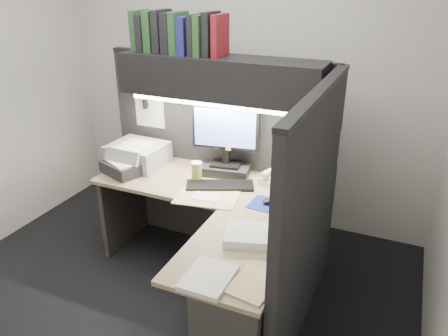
{
  "coord_description": "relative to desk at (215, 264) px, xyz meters",
  "views": [
    {
      "loc": [
        1.43,
        -2.15,
        2.18
      ],
      "look_at": [
        0.26,
        0.51,
        0.9
      ],
      "focal_mm": 35.0,
      "sensor_mm": 36.0,
      "label": 1
    }
  ],
  "objects": [
    {
      "name": "overhead_shelf",
      "position": [
        -0.3,
        0.75,
        1.06
      ],
      "size": [
        1.55,
        0.34,
        0.3
      ],
      "primitive_type": "cube",
      "color": "black",
      "rests_on": "partition_back"
    },
    {
      "name": "partition_right",
      "position": [
        0.55,
        0.18,
        0.36
      ],
      "size": [
        0.06,
        1.5,
        1.6
      ],
      "primitive_type": "cube",
      "color": "black",
      "rests_on": "floor"
    },
    {
      "name": "wall_back",
      "position": [
        -0.43,
        1.5,
        0.91
      ],
      "size": [
        3.5,
        0.04,
        2.7
      ],
      "primitive_type": "cube",
      "color": "silver",
      "rests_on": "floor"
    },
    {
      "name": "coffee_cup",
      "position": [
        -0.4,
        0.55,
        0.36
      ],
      "size": [
        0.1,
        0.1,
        0.15
      ],
      "primitive_type": "cylinder",
      "rotation": [
        0.0,
        0.0,
        0.42
      ],
      "color": "#B0BF4C",
      "rests_on": "desk"
    },
    {
      "name": "mouse",
      "position": [
        0.21,
        0.42,
        0.31
      ],
      "size": [
        0.09,
        0.11,
        0.03
      ],
      "primitive_type": "ellipsoid",
      "rotation": [
        0.0,
        0.0,
        -0.39
      ],
      "color": "black",
      "rests_on": "mousepad"
    },
    {
      "name": "mousepad",
      "position": [
        0.22,
        0.4,
        0.29
      ],
      "size": [
        0.25,
        0.23,
        0.0
      ],
      "primitive_type": "cube",
      "rotation": [
        0.0,
        0.0,
        -0.05
      ],
      "color": "navy",
      "rests_on": "desk"
    },
    {
      "name": "printer",
      "position": [
        -1.0,
        0.65,
        0.38
      ],
      "size": [
        0.46,
        0.39,
        0.18
      ],
      "primitive_type": "cube",
      "rotation": [
        0.0,
        0.0,
        -0.04
      ],
      "color": "#97999C",
      "rests_on": "desk"
    },
    {
      "name": "telephone",
      "position": [
        0.2,
        0.74,
        0.33
      ],
      "size": [
        0.29,
        0.29,
        0.09
      ],
      "primitive_type": "cube",
      "rotation": [
        0.0,
        0.0,
        -0.32
      ],
      "color": "beige",
      "rests_on": "desk"
    },
    {
      "name": "manila_stack",
      "position": [
        0.42,
        -0.45,
        0.29
      ],
      "size": [
        0.25,
        0.29,
        0.02
      ],
      "primitive_type": "cube",
      "rotation": [
        0.0,
        0.0,
        -0.15
      ],
      "color": "#D2B576",
      "rests_on": "desk"
    },
    {
      "name": "task_light_tube",
      "position": [
        -0.3,
        0.61,
        0.89
      ],
      "size": [
        1.32,
        0.04,
        0.04
      ],
      "primitive_type": "cylinder",
      "rotation": [
        0.0,
        1.57,
        0.0
      ],
      "color": "white",
      "rests_on": "overhead_shelf"
    },
    {
      "name": "binder_row",
      "position": [
        -0.65,
        0.75,
        1.35
      ],
      "size": [
        0.73,
        0.26,
        0.31
      ],
      "color": "#224422",
      "rests_on": "overhead_shelf"
    },
    {
      "name": "paper_stack_b",
      "position": [
        0.19,
        -0.5,
        0.3
      ],
      "size": [
        0.24,
        0.29,
        0.03
      ],
      "primitive_type": "cube",
      "rotation": [
        0.0,
        0.0,
        -0.01
      ],
      "color": "white",
      "rests_on": "desk"
    },
    {
      "name": "desk",
      "position": [
        0.0,
        0.0,
        0.0
      ],
      "size": [
        1.7,
        1.53,
        0.73
      ],
      "color": "#947D5E",
      "rests_on": "floor"
    },
    {
      "name": "paper_stack_a",
      "position": [
        0.25,
        -0.06,
        0.31
      ],
      "size": [
        0.34,
        0.31,
        0.05
      ],
      "primitive_type": "cube",
      "rotation": [
        0.0,
        0.0,
        0.29
      ],
      "color": "white",
      "rests_on": "desk"
    },
    {
      "name": "keyboard",
      "position": [
        -0.2,
        0.52,
        0.3
      ],
      "size": [
        0.53,
        0.35,
        0.02
      ],
      "primitive_type": "cube",
      "rotation": [
        0.0,
        0.0,
        0.41
      ],
      "color": "black",
      "rests_on": "desk"
    },
    {
      "name": "notebook_stack",
      "position": [
        -1.01,
        0.45,
        0.34
      ],
      "size": [
        0.39,
        0.36,
        0.1
      ],
      "primitive_type": "cube",
      "rotation": [
        0.0,
        0.0,
        -0.35
      ],
      "color": "black",
      "rests_on": "desk"
    },
    {
      "name": "partition_back",
      "position": [
        -0.4,
        0.93,
        0.36
      ],
      "size": [
        1.9,
        0.06,
        1.6
      ],
      "primitive_type": "cube",
      "color": "black",
      "rests_on": "floor"
    },
    {
      "name": "open_folder",
      "position": [
        -0.21,
        0.32,
        0.29
      ],
      "size": [
        0.48,
        0.36,
        0.01
      ],
      "primitive_type": "cube",
      "rotation": [
        0.0,
        0.0,
        0.17
      ],
      "color": "#D2B576",
      "rests_on": "desk"
    },
    {
      "name": "monitor",
      "position": [
        -0.25,
        0.76,
        0.51
      ],
      "size": [
        0.52,
        0.29,
        0.56
      ],
      "rotation": [
        0.0,
        0.0,
        0.17
      ],
      "color": "black",
      "rests_on": "desk"
    },
    {
      "name": "pinned_papers",
      "position": [
        -0.0,
        0.56,
        0.61
      ],
      "size": [
        1.76,
        1.31,
        0.51
      ],
      "color": "white",
      "rests_on": "partition_back"
    },
    {
      "name": "floor",
      "position": [
        -0.43,
        0.0,
        -0.44
      ],
      "size": [
        3.5,
        3.5,
        0.0
      ],
      "primitive_type": "plane",
      "color": "black",
      "rests_on": "ground"
    }
  ]
}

